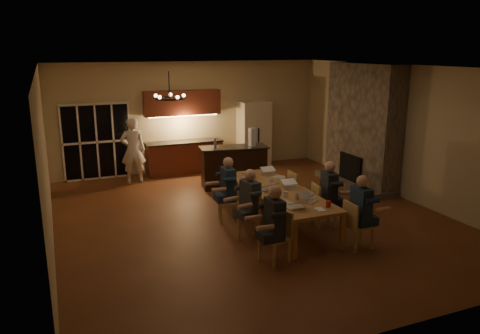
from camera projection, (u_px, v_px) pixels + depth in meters
name	position (u px, v px, depth m)	size (l,w,h in m)	color
floor	(251.00, 218.00, 10.14)	(9.00, 9.00, 0.00)	brown
back_wall	(190.00, 117.00, 13.79)	(8.00, 0.04, 3.20)	#C1B589
left_wall	(44.00, 163.00, 8.26)	(0.04, 9.00, 3.20)	#C1B589
right_wall	(405.00, 133.00, 11.22)	(0.04, 9.00, 3.20)	#C1B589
ceiling	(252.00, 66.00, 9.34)	(8.00, 9.00, 0.04)	white
french_doors	(97.00, 142.00, 12.89)	(1.86, 0.08, 2.10)	black
fireplace	(363.00, 126.00, 12.18)	(0.58, 2.50, 3.20)	#77685E
kitchenette	(184.00, 132.00, 13.49)	(2.24, 0.68, 2.40)	maroon
refrigerator	(254.00, 134.00, 14.31)	(0.90, 0.68, 2.00)	beige
dining_table	(278.00, 207.00, 9.69)	(1.10, 3.32, 0.75)	#B18946
bar_island	(234.00, 167.00, 12.28)	(1.76, 0.68, 1.08)	black
chair_left_near	(275.00, 237.00, 7.96)	(0.44, 0.44, 0.89)	tan
chair_left_mid	(248.00, 216.00, 8.96)	(0.44, 0.44, 0.89)	tan
chair_left_far	(229.00, 201.00, 9.85)	(0.44, 0.44, 0.89)	tan
chair_right_near	(359.00, 225.00, 8.53)	(0.44, 0.44, 0.89)	tan
chair_right_mid	(324.00, 205.00, 9.61)	(0.44, 0.44, 0.89)	tan
chair_right_far	(300.00, 191.00, 10.56)	(0.44, 0.44, 0.89)	tan
person_left_near	(274.00, 225.00, 7.84)	(0.60, 0.60, 1.38)	#23262D
person_right_near	(361.00, 212.00, 8.48)	(0.60, 0.60, 1.38)	navy
person_left_mid	(250.00, 204.00, 8.89)	(0.60, 0.60, 1.38)	#33383C
person_right_mid	(329.00, 194.00, 9.51)	(0.60, 0.60, 1.38)	#23262D
person_left_far	(228.00, 189.00, 9.83)	(0.60, 0.60, 1.38)	navy
standing_person	(133.00, 150.00, 12.57)	(0.66, 0.43, 1.80)	white
chandelier	(170.00, 98.00, 7.90)	(0.53, 0.53, 0.03)	black
laptop_a	(295.00, 202.00, 8.50)	(0.32, 0.28, 0.23)	silver
laptop_b	(311.00, 196.00, 8.84)	(0.32, 0.28, 0.23)	silver
laptop_c	(267.00, 184.00, 9.58)	(0.32, 0.28, 0.23)	silver
laptop_d	(291.00, 184.00, 9.63)	(0.32, 0.28, 0.23)	silver
laptop_e	(249.00, 173.00, 10.46)	(0.32, 0.28, 0.23)	silver
laptop_f	(270.00, 171.00, 10.64)	(0.32, 0.28, 0.23)	silver
mug_front	(286.00, 194.00, 9.16)	(0.09, 0.09, 0.10)	silver
mug_mid	(271.00, 180.00, 10.09)	(0.09, 0.09, 0.10)	silver
mug_back	(248.00, 180.00, 10.11)	(0.09, 0.09, 0.10)	silver
redcup_near	(328.00, 204.00, 8.54)	(0.09, 0.09, 0.12)	red
redcup_mid	(254.00, 184.00, 9.75)	(0.09, 0.09, 0.12)	red
can_silver	(297.00, 196.00, 8.97)	(0.07, 0.07, 0.12)	#B2B2B7
can_cola	(248.00, 172.00, 10.73)	(0.06, 0.06, 0.12)	#3F0F0C
plate_near	(307.00, 194.00, 9.30)	(0.28, 0.28, 0.02)	silver
plate_left	(289.00, 204.00, 8.68)	(0.25, 0.25, 0.02)	silver
plate_far	(280.00, 177.00, 10.49)	(0.26, 0.26, 0.02)	silver
notepad	(320.00, 209.00, 8.41)	(0.15, 0.21, 0.01)	white
bar_bottle	(215.00, 143.00, 12.05)	(0.08, 0.08, 0.24)	#99999E
bar_blender	(252.00, 137.00, 12.17)	(0.15, 0.15, 0.48)	silver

